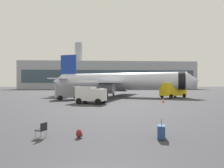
# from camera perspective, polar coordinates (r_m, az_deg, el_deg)

# --- Properties ---
(airplane_at_gate) EXTENTS (34.40, 31.52, 10.50)m
(airplane_at_gate) POSITION_cam_1_polar(r_m,az_deg,el_deg) (44.23, 1.69, 0.86)
(airplane_at_gate) COLOR silver
(airplane_at_gate) RESTS_ON ground
(service_truck) EXTENTS (5.26, 3.83, 2.90)m
(service_truck) POSITION_cam_1_polar(r_m,az_deg,el_deg) (36.57, -13.29, -2.18)
(service_truck) COLOR gray
(service_truck) RESTS_ON ground
(fuel_truck) EXTENTS (6.42, 4.96, 3.20)m
(fuel_truck) POSITION_cam_1_polar(r_m,az_deg,el_deg) (42.70, 18.07, -1.64)
(fuel_truck) COLOR yellow
(fuel_truck) RESTS_ON ground
(cargo_van) EXTENTS (4.83, 3.61, 2.60)m
(cargo_van) POSITION_cam_1_polar(r_m,az_deg,el_deg) (28.44, -6.51, -3.13)
(cargo_van) COLOR white
(cargo_van) RESTS_ON ground
(safety_cone_near) EXTENTS (0.44, 0.44, 0.64)m
(safety_cone_near) POSITION_cam_1_polar(r_m,az_deg,el_deg) (46.02, -3.51, -3.33)
(safety_cone_near) COLOR #F2590C
(safety_cone_near) RESTS_ON ground
(safety_cone_mid) EXTENTS (0.44, 0.44, 0.82)m
(safety_cone_mid) POSITION_cam_1_polar(r_m,az_deg,el_deg) (31.32, 15.34, -4.75)
(safety_cone_mid) COLOR #F2590C
(safety_cone_mid) RESTS_ON ground
(rolling_suitcase) EXTENTS (0.59, 0.74, 1.10)m
(rolling_suitcase) POSITION_cam_1_polar(r_m,az_deg,el_deg) (10.91, 14.83, -13.91)
(rolling_suitcase) COLOR navy
(rolling_suitcase) RESTS_ON ground
(traveller_backpack) EXTENTS (0.36, 0.40, 0.48)m
(traveller_backpack) POSITION_cam_1_polar(r_m,az_deg,el_deg) (10.97, -9.96, -14.67)
(traveller_backpack) COLOR maroon
(traveller_backpack) RESTS_ON ground
(gate_chair) EXTENTS (0.65, 0.65, 0.86)m
(gate_chair) POSITION_cam_1_polar(r_m,az_deg,el_deg) (11.40, -20.58, -12.74)
(gate_chair) COLOR black
(gate_chair) RESTS_ON ground
(terminal_building) EXTENTS (103.95, 17.98, 28.28)m
(terminal_building) POSITION_cam_1_polar(r_m,az_deg,el_deg) (116.18, -1.03, 2.61)
(terminal_building) COLOR #9EA3AD
(terminal_building) RESTS_ON ground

